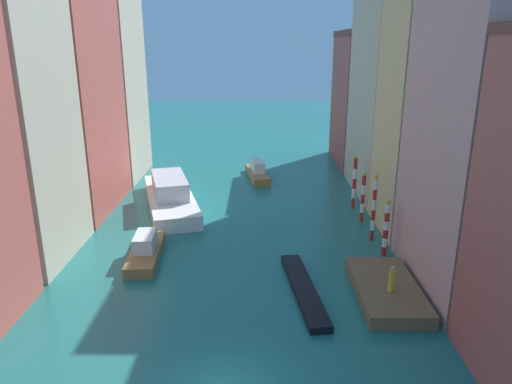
# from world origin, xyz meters

# --- Properties ---
(ground_plane) EXTENTS (154.00, 154.00, 0.00)m
(ground_plane) POSITION_xyz_m (0.00, 24.50, 0.00)
(ground_plane) COLOR #1E6B66
(building_left_2) EXTENTS (6.71, 11.07, 21.38)m
(building_left_2) POSITION_xyz_m (-14.11, 23.02, 10.70)
(building_left_2) COLOR #B25147
(building_left_2) RESTS_ON ground
(building_left_3) EXTENTS (6.71, 9.00, 20.16)m
(building_left_3) POSITION_xyz_m (-14.11, 33.40, 10.09)
(building_left_3) COLOR #BCB299
(building_left_3) RESTS_ON ground
(building_right_1) EXTENTS (6.71, 10.28, 20.08)m
(building_right_1) POSITION_xyz_m (14.11, 9.40, 10.06)
(building_right_1) COLOR tan
(building_right_1) RESTS_ON ground
(building_right_2) EXTENTS (6.71, 7.34, 18.61)m
(building_right_2) POSITION_xyz_m (14.11, 18.35, 9.32)
(building_right_2) COLOR #DBB77A
(building_right_2) RESTS_ON ground
(building_right_3) EXTENTS (6.71, 11.73, 22.38)m
(building_right_3) POSITION_xyz_m (14.11, 27.81, 11.20)
(building_right_3) COLOR #BCB299
(building_right_3) RESTS_ON ground
(building_right_4) EXTENTS (6.71, 11.34, 15.03)m
(building_right_4) POSITION_xyz_m (14.11, 39.62, 7.53)
(building_right_4) COLOR #B25147
(building_right_4) RESTS_ON ground
(waterfront_dock) EXTENTS (3.41, 6.95, 0.75)m
(waterfront_dock) POSITION_xyz_m (8.82, 7.90, 0.38)
(waterfront_dock) COLOR brown
(waterfront_dock) RESTS_ON ground
(person_on_dock) EXTENTS (0.36, 0.36, 1.47)m
(person_on_dock) POSITION_xyz_m (8.83, 7.12, 1.43)
(person_on_dock) COLOR gold
(person_on_dock) RESTS_ON waterfront_dock
(mooring_pole_0) EXTENTS (0.37, 0.37, 3.96)m
(mooring_pole_0) POSITION_xyz_m (10.07, 13.37, 2.03)
(mooring_pole_0) COLOR red
(mooring_pole_0) RESTS_ON ground
(mooring_pole_1) EXTENTS (0.30, 0.30, 4.87)m
(mooring_pole_1) POSITION_xyz_m (9.81, 15.91, 2.48)
(mooring_pole_1) COLOR red
(mooring_pole_1) RESTS_ON ground
(mooring_pole_2) EXTENTS (0.34, 0.34, 4.09)m
(mooring_pole_2) POSITION_xyz_m (9.84, 19.67, 2.09)
(mooring_pole_2) COLOR red
(mooring_pole_2) RESTS_ON ground
(mooring_pole_3) EXTENTS (0.35, 0.35, 4.67)m
(mooring_pole_3) POSITION_xyz_m (9.79, 22.94, 2.39)
(mooring_pole_3) COLOR red
(mooring_pole_3) RESTS_ON ground
(vaporetto_white) EXTENTS (7.05, 13.34, 2.73)m
(vaporetto_white) POSITION_xyz_m (-6.08, 23.16, 1.02)
(vaporetto_white) COLOR white
(vaporetto_white) RESTS_ON ground
(gondola_black) EXTENTS (2.21, 8.42, 0.43)m
(gondola_black) POSITION_xyz_m (4.18, 8.23, 0.22)
(gondola_black) COLOR black
(gondola_black) RESTS_ON ground
(motorboat_0) EXTENTS (2.22, 6.25, 1.72)m
(motorboat_0) POSITION_xyz_m (-5.87, 12.75, 0.60)
(motorboat_0) COLOR olive
(motorboat_0) RESTS_ON ground
(motorboat_1) EXTENTS (2.75, 6.89, 1.90)m
(motorboat_1) POSITION_xyz_m (1.48, 32.37, 0.68)
(motorboat_1) COLOR olive
(motorboat_1) RESTS_ON ground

